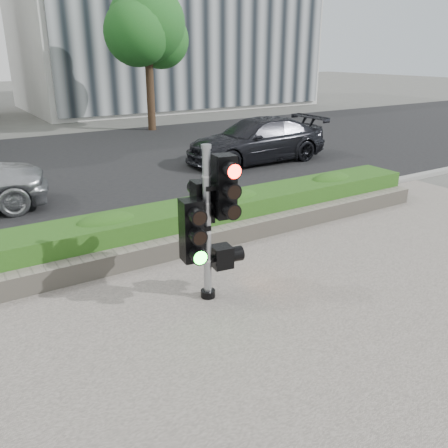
{
  "coord_description": "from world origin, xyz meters",
  "views": [
    {
      "loc": [
        -3.65,
        -5.14,
        3.5
      ],
      "look_at": [
        0.01,
        0.6,
        1.0
      ],
      "focal_mm": 38.0,
      "sensor_mm": 36.0,
      "label": 1
    }
  ],
  "objects": [
    {
      "name": "ground",
      "position": [
        0.0,
        0.0,
        0.0
      ],
      "size": [
        120.0,
        120.0,
        0.0
      ],
      "primitive_type": "plane",
      "color": "#51514C",
      "rests_on": "ground"
    },
    {
      "name": "tree_right",
      "position": [
        5.48,
        15.55,
        4.48
      ],
      "size": [
        4.1,
        3.58,
        6.53
      ],
      "color": "black",
      "rests_on": "ground"
    },
    {
      "name": "traffic_signal",
      "position": [
        -0.44,
        0.32,
        1.3
      ],
      "size": [
        0.82,
        0.63,
        2.29
      ],
      "rotation": [
        0.0,
        0.0,
        -0.14
      ],
      "color": "black",
      "rests_on": "sidewalk"
    },
    {
      "name": "road",
      "position": [
        0.0,
        10.0,
        0.01
      ],
      "size": [
        60.0,
        13.0,
        0.02
      ],
      "primitive_type": "cube",
      "color": "black",
      "rests_on": "ground"
    },
    {
      "name": "curb",
      "position": [
        0.0,
        3.15,
        0.06
      ],
      "size": [
        60.0,
        0.25,
        0.12
      ],
      "primitive_type": "cube",
      "color": "gray",
      "rests_on": "ground"
    },
    {
      "name": "hedge",
      "position": [
        0.0,
        2.55,
        0.37
      ],
      "size": [
        12.0,
        1.0,
        0.68
      ],
      "primitive_type": "cube",
      "color": "#498E2B",
      "rests_on": "sidewalk"
    },
    {
      "name": "sidewalk",
      "position": [
        0.0,
        -2.5,
        0.01
      ],
      "size": [
        16.0,
        11.0,
        0.03
      ],
      "primitive_type": "cube",
      "color": "#9E9389",
      "rests_on": "ground"
    },
    {
      "name": "building_right",
      "position": [
        11.0,
        25.0,
        6.0
      ],
      "size": [
        18.0,
        10.0,
        12.0
      ],
      "primitive_type": "cube",
      "color": "#B7B7B2",
      "rests_on": "ground"
    },
    {
      "name": "stone_wall",
      "position": [
        0.0,
        1.9,
        0.2
      ],
      "size": [
        12.0,
        0.32,
        0.34
      ],
      "primitive_type": "cube",
      "color": "gray",
      "rests_on": "sidewalk"
    },
    {
      "name": "car_dark",
      "position": [
        5.62,
        7.44,
        0.73
      ],
      "size": [
        4.91,
        2.08,
        1.41
      ],
      "primitive_type": "imported",
      "rotation": [
        0.0,
        0.0,
        -1.59
      ],
      "color": "black",
      "rests_on": "road"
    }
  ]
}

